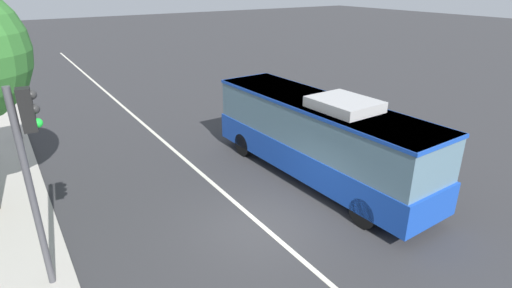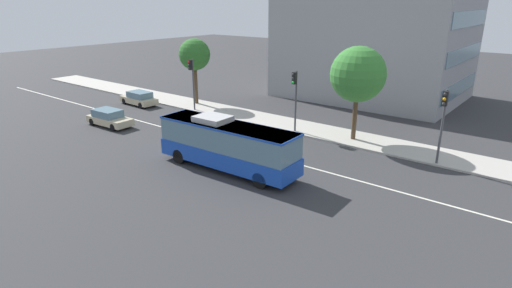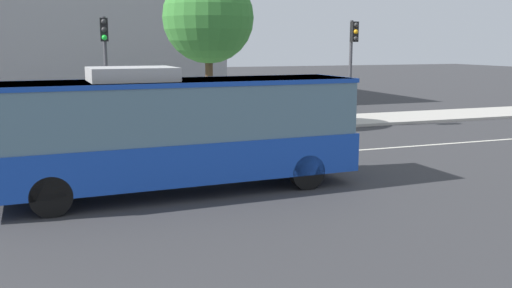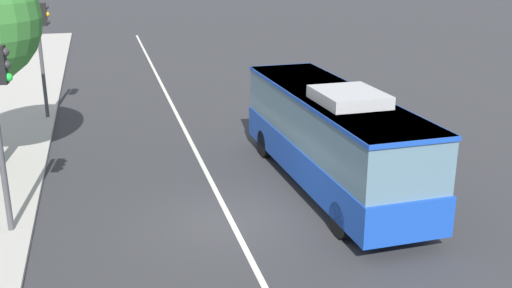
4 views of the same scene
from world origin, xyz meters
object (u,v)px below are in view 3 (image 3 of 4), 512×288
transit_bus (177,127)px  traffic_light_near_corner (352,55)px  street_tree_kerbside_left (208,18)px  traffic_light_mid_block (105,56)px

transit_bus → traffic_light_near_corner: traffic_light_near_corner is taller
transit_bus → street_tree_kerbside_left: size_ratio=1.36×
traffic_light_near_corner → traffic_light_mid_block: (-11.63, 0.24, 0.00)m
transit_bus → street_tree_kerbside_left: 11.87m
transit_bus → traffic_light_mid_block: bearing=94.0°
transit_bus → traffic_light_near_corner: size_ratio=1.94×
traffic_light_mid_block → street_tree_kerbside_left: size_ratio=0.70×
street_tree_kerbside_left → traffic_light_near_corner: bearing=-12.4°
traffic_light_mid_block → transit_bus: bearing=11.8°
traffic_light_near_corner → traffic_light_mid_block: same height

